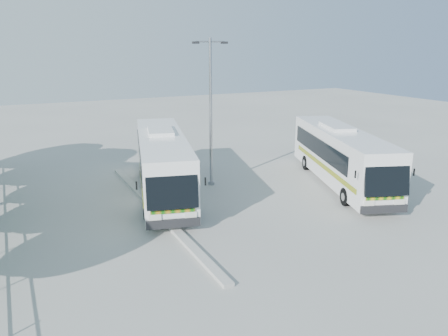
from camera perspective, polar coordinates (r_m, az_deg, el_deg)
ground at (r=21.08m, az=-1.21°, el=-6.41°), size 100.00×100.00×0.00m
kerb_divider at (r=22.02m, az=-8.90°, el=-5.41°), size 0.40×16.00×0.15m
coach_main at (r=24.19m, az=-8.03°, el=0.81°), size 5.25×11.96×3.26m
coach_adjacent at (r=26.51m, az=15.04°, el=1.64°), size 6.04×11.58×3.19m
lamppost at (r=24.86m, az=-1.75°, el=8.00°), size 2.04×0.31×8.36m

